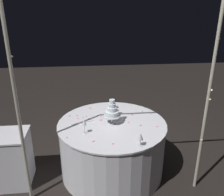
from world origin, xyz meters
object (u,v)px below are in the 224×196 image
(wine_glass_0, at_px, (116,106))
(wine_glass_2, at_px, (84,124))
(decorative_arch, at_px, (116,76))
(tiered_cake, at_px, (112,112))
(side_table, at_px, (11,159))
(wine_glass_1, at_px, (140,137))
(cake_knife, at_px, (84,122))
(main_table, at_px, (112,147))

(wine_glass_0, bearing_deg, wine_glass_2, 46.66)
(decorative_arch, distance_m, wine_glass_2, 0.74)
(tiered_cake, bearing_deg, wine_glass_0, -108.53)
(decorative_arch, height_order, side_table, decorative_arch)
(tiered_cake, xyz_separation_m, wine_glass_0, (-0.08, -0.24, -0.04))
(wine_glass_0, bearing_deg, wine_glass_1, 101.48)
(decorative_arch, bearing_deg, cake_knife, -52.78)
(wine_glass_0, xyz_separation_m, wine_glass_1, (-0.16, 0.79, -0.01))
(wine_glass_0, relative_size, cake_knife, 0.57)
(wine_glass_2, bearing_deg, cake_knife, -88.03)
(wine_glass_1, bearing_deg, main_table, -66.43)
(side_table, bearing_deg, decorative_arch, 165.98)
(decorative_arch, relative_size, wine_glass_1, 14.45)
(wine_glass_1, distance_m, wine_glass_2, 0.68)
(tiered_cake, relative_size, wine_glass_1, 2.06)
(main_table, bearing_deg, tiered_cake, 131.63)
(wine_glass_0, relative_size, wine_glass_1, 1.04)
(decorative_arch, xyz_separation_m, main_table, (-0.00, -0.43, -1.11))
(decorative_arch, xyz_separation_m, wine_glass_2, (0.35, -0.20, -0.62))
(wine_glass_0, bearing_deg, decorative_arch, 82.73)
(side_table, relative_size, cake_knife, 2.41)
(main_table, bearing_deg, wine_glass_0, -109.64)
(decorative_arch, distance_m, wine_glass_1, 0.69)
(wine_glass_2, bearing_deg, main_table, -147.15)
(main_table, distance_m, wine_glass_0, 0.55)
(decorative_arch, height_order, wine_glass_2, decorative_arch)
(main_table, distance_m, wine_glass_1, 0.77)
(main_table, bearing_deg, wine_glass_1, 113.57)
(side_table, distance_m, wine_glass_0, 1.49)
(decorative_arch, distance_m, wine_glass_0, 0.91)
(wine_glass_2, bearing_deg, side_table, -7.12)
(wine_glass_1, relative_size, cake_knife, 0.54)
(tiered_cake, bearing_deg, wine_glass_2, 32.10)
(main_table, relative_size, tiered_cake, 4.32)
(wine_glass_0, height_order, cake_knife, wine_glass_0)
(wine_glass_1, xyz_separation_m, cake_knife, (0.60, -0.60, -0.11))
(wine_glass_2, bearing_deg, wine_glass_1, 150.70)
(side_table, relative_size, wine_glass_1, 4.44)
(tiered_cake, distance_m, wine_glass_1, 0.61)
(main_table, distance_m, wine_glass_2, 0.64)
(main_table, height_order, wine_glass_0, wine_glass_0)
(decorative_arch, xyz_separation_m, side_table, (1.27, -0.32, -1.12))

